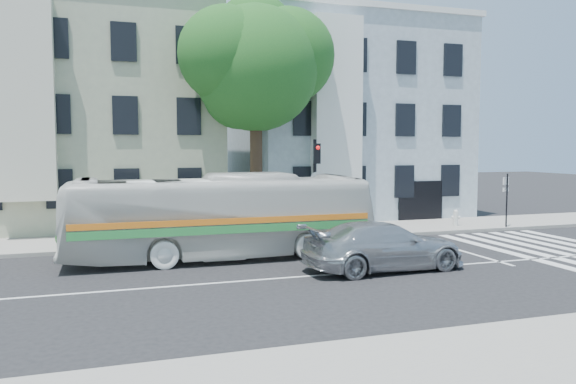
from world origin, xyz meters
name	(u,v)px	position (x,y,z in m)	size (l,w,h in m)	color
ground	(326,275)	(0.00, 0.00, 0.00)	(120.00, 120.00, 0.00)	black
sidewalk_far	(259,235)	(0.00, 8.00, 0.07)	(80.00, 4.00, 0.15)	gray
sidewalk_near	(494,368)	(0.00, -8.00, 0.07)	(80.00, 4.00, 0.15)	gray
building_left	(94,118)	(-7.00, 15.00, 5.50)	(12.00, 10.00, 11.00)	#989E84
building_right	(342,122)	(7.00, 15.00, 5.50)	(12.00, 10.00, 11.00)	#8F9DAA
street_tree	(256,62)	(0.06, 8.74, 7.83)	(7.30, 5.90, 11.10)	#2D2116
bus	(221,217)	(-2.60, 3.54, 1.52)	(10.95, 2.56, 3.05)	silver
sedan	(384,246)	(2.07, 0.13, 0.79)	(5.41, 2.20, 1.57)	#B8BAC0
hedge	(176,233)	(-3.82, 6.80, 0.50)	(8.50, 0.84, 0.70)	#265C1E
traffic_signal	(316,175)	(2.24, 6.83, 2.80)	(0.45, 0.53, 4.33)	black
fire_hydrant	(456,217)	(9.84, 7.42, 0.55)	(0.45, 0.30, 0.78)	silver
far_sign_pole	(506,193)	(11.87, 6.28, 1.78)	(0.45, 0.24, 2.58)	black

